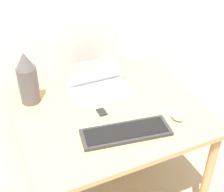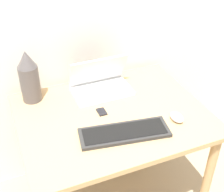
% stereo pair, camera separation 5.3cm
% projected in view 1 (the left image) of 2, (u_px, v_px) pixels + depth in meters
% --- Properties ---
extents(desk, '(1.00, 0.78, 0.72)m').
position_uv_depth(desk, '(113.00, 127.00, 1.73)').
color(desk, tan).
rests_on(desk, ground_plane).
extents(laptop, '(0.34, 0.21, 0.21)m').
position_uv_depth(laptop, '(99.00, 84.00, 1.84)').
color(laptop, white).
rests_on(laptop, desk).
extents(keyboard, '(0.46, 0.22, 0.02)m').
position_uv_depth(keyboard, '(126.00, 132.00, 1.54)').
color(keyboard, '#2D2D2D').
rests_on(keyboard, desk).
extents(mouse, '(0.06, 0.09, 0.04)m').
position_uv_depth(mouse, '(177.00, 116.00, 1.63)').
color(mouse, silver).
rests_on(mouse, desk).
extents(vase, '(0.11, 0.11, 0.30)m').
position_uv_depth(vase, '(27.00, 79.00, 1.69)').
color(vase, '#514C4C').
rests_on(vase, desk).
extents(mp3_player, '(0.04, 0.06, 0.01)m').
position_uv_depth(mp3_player, '(102.00, 112.00, 1.68)').
color(mp3_player, black).
rests_on(mp3_player, desk).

